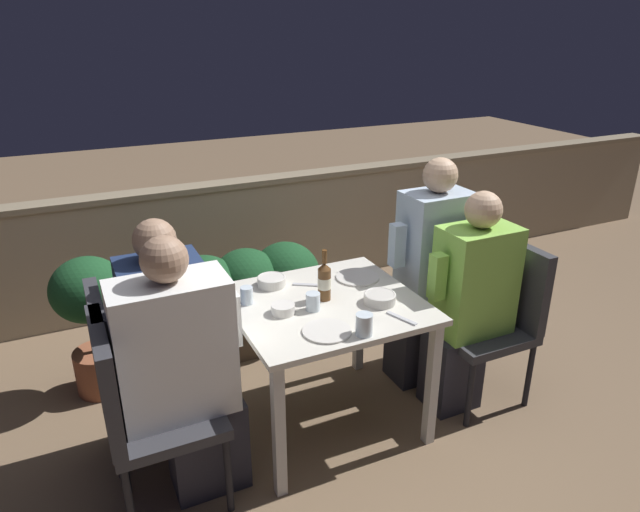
# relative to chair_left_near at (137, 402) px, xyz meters

# --- Properties ---
(ground_plane) EXTENTS (16.00, 16.00, 0.00)m
(ground_plane) POSITION_rel_chair_left_near_xyz_m (0.95, 0.17, -0.54)
(ground_plane) COLOR #7A6047
(parapet_wall) EXTENTS (9.00, 0.18, 0.91)m
(parapet_wall) POSITION_rel_chair_left_near_xyz_m (0.95, 1.90, -0.08)
(parapet_wall) COLOR gray
(parapet_wall) RESTS_ON ground_plane
(dining_table) EXTENTS (0.91, 0.85, 0.72)m
(dining_table) POSITION_rel_chair_left_near_xyz_m (0.95, 0.17, 0.09)
(dining_table) COLOR silver
(dining_table) RESTS_ON ground_plane
(planter_hedge) EXTENTS (0.99, 0.47, 0.68)m
(planter_hedge) POSITION_rel_chair_left_near_xyz_m (0.84, 1.08, -0.16)
(planter_hedge) COLOR brown
(planter_hedge) RESTS_ON ground_plane
(chair_left_near) EXTENTS (0.48, 0.47, 0.91)m
(chair_left_near) POSITION_rel_chair_left_near_xyz_m (0.00, 0.00, 0.00)
(chair_left_near) COLOR #333338
(chair_left_near) RESTS_ON ground_plane
(person_white_polo) EXTENTS (0.52, 0.26, 1.25)m
(person_white_polo) POSITION_rel_chair_left_near_xyz_m (0.21, -0.00, 0.08)
(person_white_polo) COLOR #282833
(person_white_polo) RESTS_ON ground_plane
(chair_left_far) EXTENTS (0.48, 0.47, 0.91)m
(chair_left_far) POSITION_rel_chair_left_near_xyz_m (0.01, 0.29, 0.00)
(chair_left_far) COLOR #333338
(chair_left_far) RESTS_ON ground_plane
(person_navy_jumper) EXTENTS (0.47, 0.26, 1.23)m
(person_navy_jumper) POSITION_rel_chair_left_near_xyz_m (0.22, 0.29, 0.08)
(person_navy_jumper) COLOR #282833
(person_navy_jumper) RESTS_ON ground_plane
(chair_right_near) EXTENTS (0.48, 0.47, 0.91)m
(chair_right_near) POSITION_rel_chair_left_near_xyz_m (1.93, 0.01, 0.00)
(chair_right_near) COLOR #333338
(chair_right_near) RESTS_ON ground_plane
(person_green_blouse) EXTENTS (0.48, 0.26, 1.23)m
(person_green_blouse) POSITION_rel_chair_left_near_xyz_m (1.72, 0.01, 0.08)
(person_green_blouse) COLOR #282833
(person_green_blouse) RESTS_ON ground_plane
(chair_right_far) EXTENTS (0.48, 0.47, 0.91)m
(chair_right_far) POSITION_rel_chair_left_near_xyz_m (1.89, 0.32, 0.00)
(chair_right_far) COLOR #333338
(chair_right_far) RESTS_ON ground_plane
(person_blue_shirt) EXTENTS (0.47, 0.26, 1.34)m
(person_blue_shirt) POSITION_rel_chair_left_near_xyz_m (1.68, 0.32, 0.14)
(person_blue_shirt) COLOR #282833
(person_blue_shirt) RESTS_ON ground_plane
(beer_bottle) EXTENTS (0.07, 0.07, 0.26)m
(beer_bottle) POSITION_rel_chair_left_near_xyz_m (0.96, 0.19, 0.28)
(beer_bottle) COLOR brown
(beer_bottle) RESTS_ON dining_table
(plate_0) EXTENTS (0.23, 0.23, 0.01)m
(plate_0) POSITION_rel_chair_left_near_xyz_m (1.23, 0.34, 0.19)
(plate_0) COLOR silver
(plate_0) RESTS_ON dining_table
(plate_1) EXTENTS (0.22, 0.22, 0.01)m
(plate_1) POSITION_rel_chair_left_near_xyz_m (0.83, -0.11, 0.19)
(plate_1) COLOR silver
(plate_1) RESTS_ON dining_table
(bowl_0) EXTENTS (0.16, 0.16, 0.05)m
(bowl_0) POSITION_rel_chair_left_near_xyz_m (1.19, 0.04, 0.21)
(bowl_0) COLOR beige
(bowl_0) RESTS_ON dining_table
(bowl_1) EXTENTS (0.11, 0.11, 0.05)m
(bowl_1) POSITION_rel_chair_left_near_xyz_m (0.72, 0.14, 0.21)
(bowl_1) COLOR silver
(bowl_1) RESTS_ON dining_table
(bowl_2) EXTENTS (0.15, 0.15, 0.05)m
(bowl_2) POSITION_rel_chair_left_near_xyz_m (0.78, 0.45, 0.21)
(bowl_2) COLOR silver
(bowl_2) RESTS_ON dining_table
(glass_cup_0) EXTENTS (0.07, 0.07, 0.09)m
(glass_cup_0) POSITION_rel_chair_left_near_xyz_m (0.86, 0.11, 0.23)
(glass_cup_0) COLOR silver
(glass_cup_0) RESTS_ON dining_table
(glass_cup_1) EXTENTS (0.06, 0.06, 0.09)m
(glass_cup_1) POSITION_rel_chair_left_near_xyz_m (0.60, 0.31, 0.23)
(glass_cup_1) COLOR silver
(glass_cup_1) RESTS_ON dining_table
(glass_cup_2) EXTENTS (0.08, 0.08, 0.10)m
(glass_cup_2) POSITION_rel_chair_left_near_xyz_m (0.97, -0.20, 0.23)
(glass_cup_2) COLOR silver
(glass_cup_2) RESTS_ON dining_table
(fork_0) EXTENTS (0.16, 0.11, 0.01)m
(fork_0) POSITION_rel_chair_left_near_xyz_m (0.95, 0.37, 0.19)
(fork_0) COLOR silver
(fork_0) RESTS_ON dining_table
(fork_1) EXTENTS (0.07, 0.17, 0.01)m
(fork_1) POSITION_rel_chair_left_near_xyz_m (1.20, -0.15, 0.19)
(fork_1) COLOR silver
(fork_1) RESTS_ON dining_table
(potted_plant) EXTENTS (0.41, 0.41, 0.83)m
(potted_plant) POSITION_rel_chair_left_near_xyz_m (-0.10, 0.99, -0.03)
(potted_plant) COLOR #9E5638
(potted_plant) RESTS_ON ground_plane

